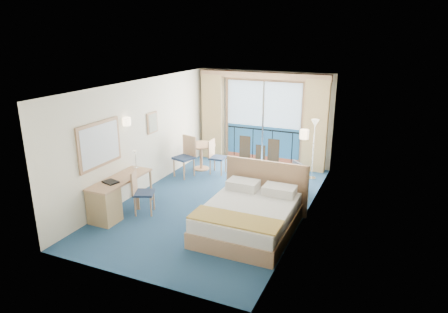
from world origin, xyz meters
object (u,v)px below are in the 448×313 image
Objects in this scene: armchair at (289,177)px; table_chair_a at (215,155)px; bed at (250,216)px; table_chair_b at (186,154)px; desk_chair at (140,190)px; desk at (108,201)px; floor_lamp at (314,134)px; round_table at (201,150)px; nightstand at (297,200)px.

armchair is 0.76× the size of table_chair_a.
table_chair_b is (-2.65, 2.27, 0.29)m from bed.
desk_chair is at bearing -175.40° from bed.
bed reaches higher than table_chair_b.
floor_lamp is at bearing 50.61° from desk.
floor_lamp is 1.47× the size of table_chair_b.
bed is at bearing -48.92° from round_table.
armchair is 0.74× the size of desk_chair.
desk_chair is (-2.56, -2.62, 0.22)m from armchair.
desk_chair reaches higher than armchair.
table_chair_b is (-3.17, -1.12, -0.60)m from floor_lamp.
round_table is 0.52m from table_chair_a.
round_table is (0.32, 3.63, 0.13)m from desk.
desk is at bearing 164.05° from table_chair_a.
round_table is (-0.10, 3.10, 0.01)m from desk_chair.
table_chair_b is (-0.62, -0.50, 0.09)m from table_chair_a.
bed reaches higher than armchair.
desk is at bearing -95.12° from round_table.
armchair is at bearing -67.07° from desk_chair.
table_chair_b reaches higher than armchair.
table_chair_a is (0.50, -0.14, -0.03)m from round_table.
armchair is 0.66× the size of table_chair_b.
table_chair_b reaches higher than desk_chair.
desk_chair is 1.19× the size of round_table.
floor_lamp is 3.16m from round_table.
nightstand is (0.64, 1.28, -0.07)m from bed.
nightstand is at bearing -27.13° from round_table.
bed is 2.44m from desk_chair.
table_chair_b is (-2.79, -0.16, 0.29)m from armchair.
floor_lamp reaches higher than round_table.
desk is 1.49× the size of table_chair_b.
bed is 1.43m from nightstand.
table_chair_a is 0.80m from table_chair_b.
desk is at bearing -77.24° from table_chair_b.
table_chair_a is at bearing -15.32° from round_table.
armchair is 0.45× the size of floor_lamp.
nightstand is 0.32× the size of floor_lamp.
bed is 3.43m from table_chair_a.
armchair is at bearing -101.42° from table_chair_a.
desk_chair is at bearing -88.09° from round_table.
floor_lamp is 5.38m from desk.
desk is 1.74× the size of table_chair_a.
bed is 2.31× the size of table_chair_a.
bed is 3.86m from round_table.
bed is 3.02× the size of armchair.
table_chair_b reaches higher than table_chair_a.
desk is at bearing 118.24° from desk_chair.
nightstand is 0.47× the size of table_chair_b.
round_table is (-3.17, 1.62, 0.30)m from nightstand.
bed reaches higher than round_table.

